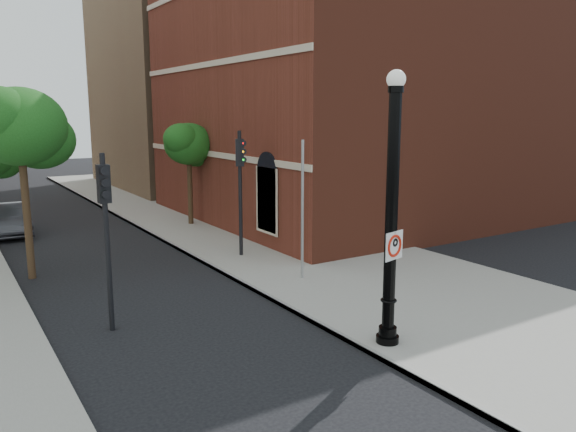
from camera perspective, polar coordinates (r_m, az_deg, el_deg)
ground at (r=12.48m, az=-0.83°, el=-15.07°), size 120.00×120.00×0.00m
sidewalk_right at (r=23.53m, az=-1.14°, el=-2.58°), size 8.00×60.00×0.12m
curb_edge at (r=21.80m, az=-10.07°, el=-3.78°), size 0.10×60.00×0.14m
brick_wall_building at (r=32.19m, az=10.67°, el=11.88°), size 22.30×16.30×12.50m
bg_building_tan_b at (r=45.27m, az=-3.56°, el=12.53°), size 22.00×14.00×14.00m
lamppost at (r=12.75m, az=10.44°, el=-0.90°), size 0.53×0.53×6.29m
no_parking_sign at (r=12.71m, az=10.74°, el=-2.96°), size 0.63×0.18×0.64m
parked_car at (r=27.92m, az=-26.37°, el=-0.30°), size 1.55×4.17×1.36m
traffic_signal_left at (r=14.23m, az=-18.05°, el=0.29°), size 0.29×0.36×4.44m
traffic_signal_right at (r=20.60m, az=-4.87°, el=4.34°), size 0.38×0.42×4.73m
utility_pole at (r=17.73m, az=1.47°, el=0.40°), size 0.09×0.09×4.55m
street_tree_a at (r=19.75m, az=-25.52°, el=8.03°), size 3.43×3.10×6.18m
street_tree_c at (r=26.95m, az=-10.04°, el=7.10°), size 2.72×2.46×4.90m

